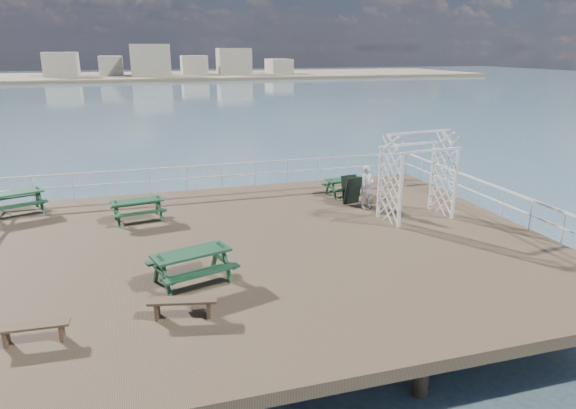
# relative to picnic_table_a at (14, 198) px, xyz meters

# --- Properties ---
(ground) EXTENTS (18.00, 14.00, 0.30)m
(ground) POSITION_rel_picnic_table_a_xyz_m (7.80, -5.52, -0.75)
(ground) COLOR brown
(ground) RESTS_ON ground
(sea_backdrop) EXTENTS (300.00, 300.00, 9.20)m
(sea_backdrop) POSITION_rel_picnic_table_a_xyz_m (20.34, 128.55, -1.11)
(sea_backdrop) COLOR #456574
(sea_backdrop) RESTS_ON ground
(railing) EXTENTS (17.77, 13.76, 1.10)m
(railing) POSITION_rel_picnic_table_a_xyz_m (7.73, -2.95, 0.27)
(railing) COLOR silver
(railing) RESTS_ON ground
(picnic_table_a) EXTENTS (2.34, 2.12, 0.94)m
(picnic_table_a) POSITION_rel_picnic_table_a_xyz_m (0.00, 0.00, 0.00)
(picnic_table_a) COLOR #153920
(picnic_table_a) RESTS_ON ground
(picnic_table_b) EXTENTS (1.92, 1.64, 0.84)m
(picnic_table_b) POSITION_rel_picnic_table_a_xyz_m (4.27, -2.03, -0.06)
(picnic_table_b) COLOR #153920
(picnic_table_b) RESTS_ON ground
(picnic_table_c) EXTENTS (1.72, 1.45, 0.77)m
(picnic_table_c) POSITION_rel_picnic_table_a_xyz_m (12.50, -1.07, -0.11)
(picnic_table_c) COLOR #153920
(picnic_table_c) RESTS_ON ground
(picnic_table_d) EXTENTS (2.33, 2.07, 0.95)m
(picnic_table_d) POSITION_rel_picnic_table_a_xyz_m (5.51, -7.60, 0.01)
(picnic_table_d) COLOR #153920
(picnic_table_d) RESTS_ON ground
(flat_bench_near) EXTENTS (1.57, 0.68, 0.44)m
(flat_bench_near) POSITION_rel_picnic_table_a_xyz_m (5.10, -9.36, -0.27)
(flat_bench_near) COLOR brown
(flat_bench_near) RESTS_ON ground
(flat_bench_far) EXTENTS (1.42, 0.39, 0.40)m
(flat_bench_far) POSITION_rel_picnic_table_a_xyz_m (2.06, -9.54, -0.30)
(flat_bench_far) COLOR brown
(flat_bench_far) RESTS_ON ground
(trellis_arbor) EXTENTS (2.64, 1.62, 3.10)m
(trellis_arbor) POSITION_rel_picnic_table_a_xyz_m (13.73, -4.56, 0.78)
(trellis_arbor) COLOR silver
(trellis_arbor) RESTS_ON ground
(sandwich_board) EXTENTS (0.75, 0.60, 1.11)m
(sandwich_board) POSITION_rel_picnic_table_a_xyz_m (12.23, -2.30, -0.06)
(sandwich_board) COLOR black
(sandwich_board) RESTS_ON ground
(person) EXTENTS (0.68, 0.55, 1.63)m
(person) POSITION_rel_picnic_table_a_xyz_m (12.57, -2.97, 0.21)
(person) COLOR silver
(person) RESTS_ON ground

